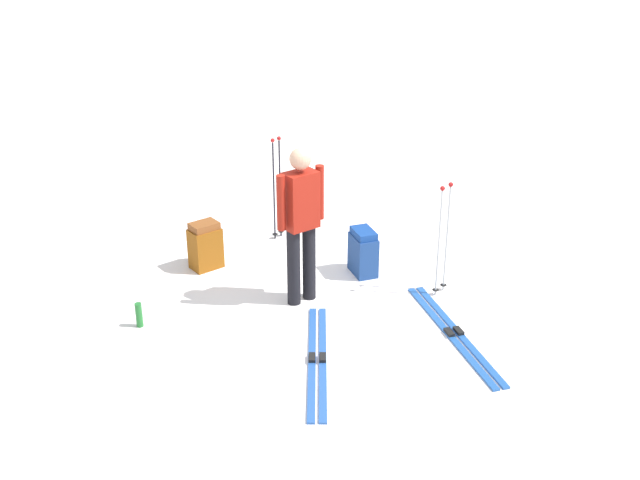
% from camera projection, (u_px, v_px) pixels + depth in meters
% --- Properties ---
extents(ground_plane, '(80.00, 80.00, 0.00)m').
position_uv_depth(ground_plane, '(320.00, 299.00, 8.47)').
color(ground_plane, white).
extents(skier_standing, '(0.57, 0.25, 1.70)m').
position_uv_depth(skier_standing, '(301.00, 218.00, 8.05)').
color(skier_standing, black).
rests_on(skier_standing, ground_plane).
extents(ski_pair_near, '(1.13, 1.72, 0.05)m').
position_uv_depth(ski_pair_near, '(317.00, 360.00, 7.38)').
color(ski_pair_near, '#2553A4').
rests_on(ski_pair_near, ground_plane).
extents(ski_pair_far, '(0.66, 1.94, 0.05)m').
position_uv_depth(ski_pair_far, '(454.00, 333.00, 7.81)').
color(ski_pair_far, '#2254A1').
rests_on(ski_pair_far, ground_plane).
extents(backpack_large_dark, '(0.37, 0.29, 0.56)m').
position_uv_depth(backpack_large_dark, '(205.00, 246.00, 9.05)').
color(backpack_large_dark, brown).
rests_on(backpack_large_dark, ground_plane).
extents(backpack_bright, '(0.30, 0.41, 0.54)m').
position_uv_depth(backpack_bright, '(363.00, 252.00, 8.92)').
color(backpack_bright, navy).
rests_on(backpack_bright, ground_plane).
extents(ski_poles_planted_near, '(0.21, 0.11, 1.26)m').
position_uv_depth(ski_poles_planted_near, '(443.00, 234.00, 8.32)').
color(ski_poles_planted_near, '#AFB4B6').
rests_on(ski_poles_planted_near, ground_plane).
extents(ski_poles_planted_far, '(0.17, 0.10, 1.31)m').
position_uv_depth(ski_poles_planted_far, '(277.00, 183.00, 9.63)').
color(ski_poles_planted_far, black).
rests_on(ski_poles_planted_far, ground_plane).
extents(thermos_bottle, '(0.07, 0.07, 0.26)m').
position_uv_depth(thermos_bottle, '(139.00, 315.00, 7.90)').
color(thermos_bottle, '#216D2C').
rests_on(thermos_bottle, ground_plane).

